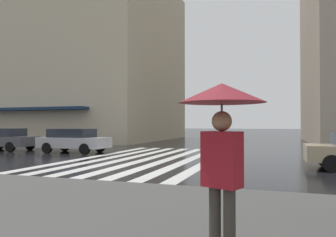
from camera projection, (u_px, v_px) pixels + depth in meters
ground_plane at (130, 170)px, 11.87m from camera, size 220.00×220.00×0.00m
zebra_crossing at (150, 158)px, 15.92m from camera, size 13.00×6.50×0.01m
haussmann_block_mid at (70, 49)px, 37.62m from camera, size 18.37×23.02×21.31m
car_dark_grey at (4, 139)px, 20.71m from camera, size 1.85×4.10×1.41m
car_silver at (73, 140)px, 19.07m from camera, size 1.85×4.10×1.41m
pedestrian_approaching_kerb at (222, 121)px, 3.50m from camera, size 0.94×0.94×1.98m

